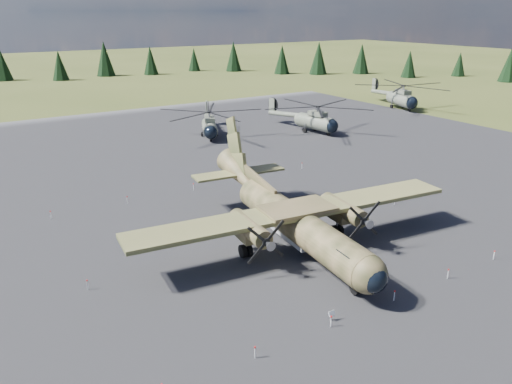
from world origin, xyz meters
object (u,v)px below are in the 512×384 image
helicopter_near (209,119)px  helicopter_mid (315,113)px  transport_plane (290,214)px  helicopter_far (402,92)px

helicopter_near → helicopter_mid: size_ratio=1.00×
transport_plane → helicopter_far: (59.17, 40.98, 0.80)m
transport_plane → helicopter_mid: size_ratio=1.30×
helicopter_near → helicopter_far: (46.74, 1.12, 0.49)m
helicopter_mid → helicopter_near: bearing=149.8°
helicopter_far → helicopter_near: bearing=-162.8°
helicopter_mid → helicopter_far: helicopter_far is taller
transport_plane → helicopter_far: bearing=40.9°
transport_plane → helicopter_mid: transport_plane is taller
transport_plane → helicopter_near: 41.75m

